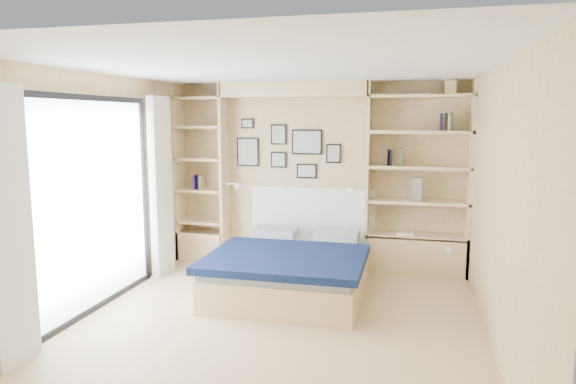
# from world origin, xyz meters

# --- Properties ---
(ground) EXTENTS (4.50, 4.50, 0.00)m
(ground) POSITION_xyz_m (0.00, 0.00, 0.00)
(ground) COLOR tan
(ground) RESTS_ON ground
(room_shell) EXTENTS (4.50, 4.50, 4.50)m
(room_shell) POSITION_xyz_m (-0.39, 1.52, 1.08)
(room_shell) COLOR #D5B47F
(room_shell) RESTS_ON ground
(bed) EXTENTS (1.74, 2.28, 1.07)m
(bed) POSITION_xyz_m (-0.07, 1.04, 0.28)
(bed) COLOR #DABE83
(bed) RESTS_ON ground
(photo_gallery) EXTENTS (1.48, 0.02, 0.82)m
(photo_gallery) POSITION_xyz_m (-0.45, 2.22, 1.60)
(photo_gallery) COLOR black
(photo_gallery) RESTS_ON ground
(reading_lamps) EXTENTS (1.92, 0.12, 0.15)m
(reading_lamps) POSITION_xyz_m (-0.30, 2.00, 1.10)
(reading_lamps) COLOR silver
(reading_lamps) RESTS_ON ground
(shelf_decor) EXTENTS (3.53, 0.23, 2.03)m
(shelf_decor) POSITION_xyz_m (1.07, 2.07, 1.69)
(shelf_decor) COLOR #A51E1E
(shelf_decor) RESTS_ON ground
(deck_chair) EXTENTS (0.61, 0.78, 0.69)m
(deck_chair) POSITION_xyz_m (-3.35, 0.92, 0.33)
(deck_chair) COLOR tan
(deck_chair) RESTS_ON ground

